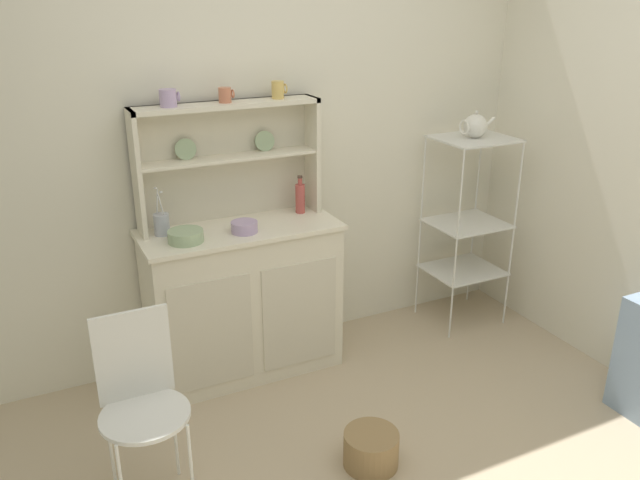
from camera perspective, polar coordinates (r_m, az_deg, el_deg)
The scene contains 14 objects.
wall_back at distance 3.61m, azimuth -4.71°, elevation 8.88°, with size 3.84×0.05×2.50m, color silver.
hutch_cabinet at distance 3.56m, azimuth -6.86°, elevation -5.23°, with size 1.06×0.45×0.86m.
hutch_shelf_unit at distance 3.43m, azimuth -8.36°, elevation 7.82°, with size 0.99×0.18×0.64m.
bakers_rack at distance 4.08m, azimuth 13.06°, elevation 2.58°, with size 0.45×0.39×1.21m.
wire_chair at distance 2.73m, azimuth -15.74°, elevation -13.05°, with size 0.36×0.36×0.85m.
floor_basket at distance 3.06m, azimuth 4.58°, elevation -18.10°, with size 0.25×0.25×0.17m, color #93754C.
cup_lilac_0 at distance 3.26m, azimuth -13.39°, elevation 12.23°, with size 0.10×0.08×0.08m.
cup_terracotta_1 at distance 3.34m, azimuth -8.46°, elevation 12.69°, with size 0.08×0.06×0.08m.
cup_gold_2 at distance 3.44m, azimuth -3.76°, elevation 13.23°, with size 0.08×0.07×0.09m.
bowl_mixing_large at distance 3.24m, azimuth -11.90°, elevation 0.34°, with size 0.18×0.18×0.06m, color #9EB78E.
bowl_floral_medium at distance 3.32m, azimuth -6.77°, elevation 1.17°, with size 0.14×0.14×0.06m, color #B79ECC.
jam_bottle at distance 3.58m, azimuth -1.78°, elevation 3.82°, with size 0.05×0.05×0.21m.
utensil_jar at distance 3.35m, azimuth -13.96°, elevation 1.41°, with size 0.08×0.08×0.25m.
porcelain_teapot at distance 3.95m, azimuth 13.69°, elevation 9.87°, with size 0.23×0.14×0.16m.
Camera 1 is at (-1.28, -1.66, 2.02)m, focal length 35.85 mm.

